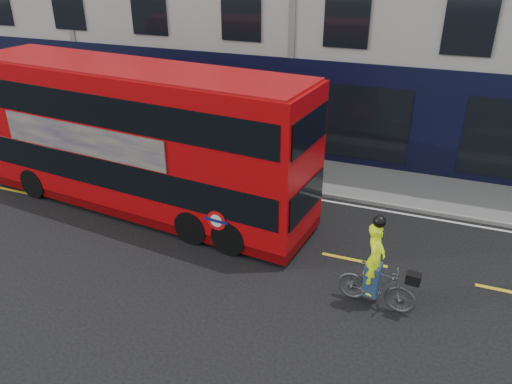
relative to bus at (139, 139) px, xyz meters
The scene contains 7 objects.
ground 4.47m from the bus, 35.33° to the right, with size 120.00×120.00×0.00m, color black.
pavement 5.78m from the bus, 54.30° to the left, with size 60.00×3.00×0.12m, color slate.
kerb 4.77m from the bus, 42.21° to the left, with size 60.00×0.12×0.13m, color gray.
road_edge_line 4.63m from the bus, 39.01° to the left, with size 58.00×0.10×0.01m, color silver.
lane_dashes 3.96m from the bus, 12.63° to the right, with size 58.00×0.12×0.01m, color yellow, non-canonical shape.
bus is the anchor object (origin of this frame).
cyclist 8.38m from the bus, 17.12° to the right, with size 1.94×0.74×2.43m.
Camera 1 is at (5.59, -10.18, 7.77)m, focal length 35.00 mm.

